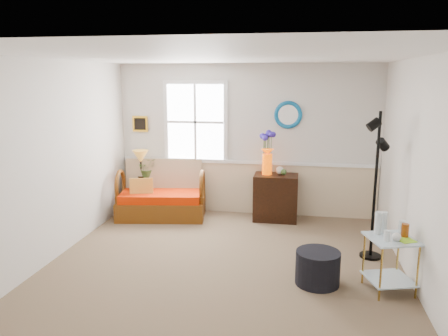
% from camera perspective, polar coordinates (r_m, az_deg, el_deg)
% --- Properties ---
extents(floor, '(4.50, 5.00, 0.01)m').
position_cam_1_polar(floor, '(5.56, -0.43, -13.44)').
color(floor, brown).
rests_on(floor, ground).
extents(ceiling, '(4.50, 5.00, 0.01)m').
position_cam_1_polar(ceiling, '(5.04, -0.48, 14.41)').
color(ceiling, white).
rests_on(ceiling, walls).
extents(walls, '(4.51, 5.01, 2.60)m').
position_cam_1_polar(walls, '(5.14, -0.45, -0.21)').
color(walls, silver).
rests_on(walls, floor).
extents(wainscot, '(4.46, 0.02, 0.90)m').
position_cam_1_polar(wainscot, '(7.72, 2.89, -2.62)').
color(wainscot, '#CAB38E').
rests_on(wainscot, walls).
extents(chair_rail, '(4.46, 0.04, 0.06)m').
position_cam_1_polar(chair_rail, '(7.61, 2.91, 0.79)').
color(chair_rail, white).
rests_on(chair_rail, walls).
extents(window, '(1.14, 0.06, 1.44)m').
position_cam_1_polar(window, '(7.67, -3.75, 6.00)').
color(window, white).
rests_on(window, walls).
extents(picture, '(0.28, 0.03, 0.28)m').
position_cam_1_polar(picture, '(7.99, -10.89, 5.69)').
color(picture, '#BA861C').
rests_on(picture, walls).
extents(mirror, '(0.47, 0.07, 0.47)m').
position_cam_1_polar(mirror, '(7.46, 8.38, 6.89)').
color(mirror, '#1187BB').
rests_on(mirror, walls).
extents(loveseat, '(1.57, 1.04, 0.95)m').
position_cam_1_polar(loveseat, '(7.56, -8.17, -2.83)').
color(loveseat, '#773A07').
rests_on(loveseat, floor).
extents(throw_pillow, '(0.40, 0.20, 0.39)m').
position_cam_1_polar(throw_pillow, '(7.51, -10.73, -2.79)').
color(throw_pillow, '#CD6114').
rests_on(throw_pillow, loveseat).
extents(lamp_stand, '(0.45, 0.45, 0.61)m').
position_cam_1_polar(lamp_stand, '(7.95, -10.86, -3.48)').
color(lamp_stand, black).
rests_on(lamp_stand, floor).
extents(table_lamp, '(0.39, 0.39, 0.50)m').
position_cam_1_polar(table_lamp, '(7.84, -10.80, 0.48)').
color(table_lamp, '#B67B29').
rests_on(table_lamp, lamp_stand).
extents(potted_plant, '(0.46, 0.47, 0.28)m').
position_cam_1_polar(potted_plant, '(7.87, -9.99, -0.29)').
color(potted_plant, '#3F5E29').
rests_on(potted_plant, lamp_stand).
extents(cabinet, '(0.73, 0.47, 0.78)m').
position_cam_1_polar(cabinet, '(7.39, 6.76, -3.83)').
color(cabinet, black).
rests_on(cabinet, floor).
extents(flower_vase, '(0.22, 0.22, 0.72)m').
position_cam_1_polar(flower_vase, '(7.26, 5.68, 1.95)').
color(flower_vase, '#EB4C00').
rests_on(flower_vase, cabinet).
extents(side_table, '(0.62, 0.62, 0.63)m').
position_cam_1_polar(side_table, '(5.33, 20.83, -11.70)').
color(side_table, gold).
rests_on(side_table, floor).
extents(tabletop_items, '(0.57, 0.57, 0.26)m').
position_cam_1_polar(tabletop_items, '(5.23, 21.31, -6.97)').
color(tabletop_items, silver).
rests_on(tabletop_items, side_table).
extents(floor_lamp, '(0.35, 0.35, 1.95)m').
position_cam_1_polar(floor_lamp, '(6.00, 19.15, -2.30)').
color(floor_lamp, black).
rests_on(floor_lamp, floor).
extents(ottoman, '(0.66, 0.66, 0.40)m').
position_cam_1_polar(ottoman, '(5.31, 12.14, -12.61)').
color(ottoman, black).
rests_on(ottoman, floor).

